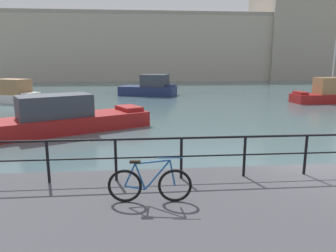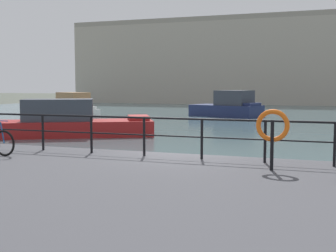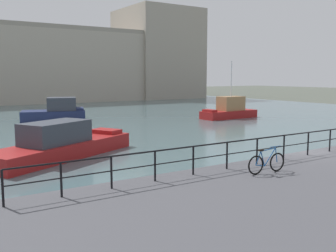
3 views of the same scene
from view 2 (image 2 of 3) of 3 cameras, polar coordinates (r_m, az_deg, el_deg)
name	(u,v)px [view 2 (image 2 of 3)]	position (r m, az deg, el deg)	size (l,w,h in m)	color
ground_plane	(179,181)	(12.78, 1.45, -7.12)	(240.00, 240.00, 0.00)	#4C5147
water_basin	(278,115)	(42.34, 14.05, 1.40)	(80.00, 60.00, 0.01)	#476066
quay_promenade	(45,244)	(7.00, -15.60, -14.43)	(56.00, 13.00, 0.81)	#47474C
moored_cabin_cruiser	(66,123)	(24.38, -13.01, 0.41)	(9.20, 6.43, 2.00)	maroon
moored_green_narrowboat	(229,106)	(39.14, 7.86, 2.51)	(6.64, 4.64, 2.30)	navy
moored_small_launch	(69,108)	(39.89, -12.63, 2.32)	(7.83, 5.42, 2.13)	white
quay_railing	(144,129)	(12.10, -3.10, -0.40)	(26.18, 0.07, 1.08)	black
life_ring_stand	(273,128)	(10.29, 13.34, -0.21)	(0.75, 0.16, 1.40)	black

